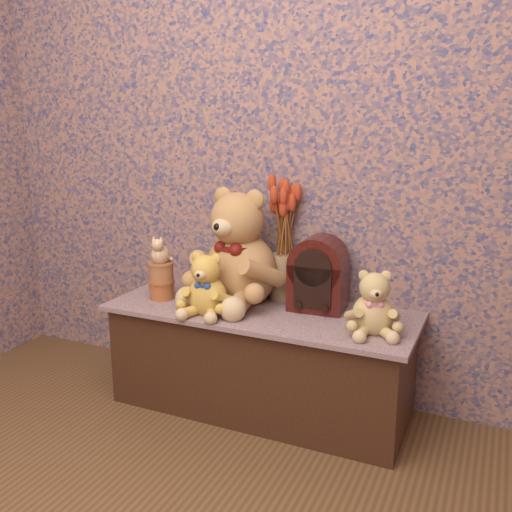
{
  "coord_description": "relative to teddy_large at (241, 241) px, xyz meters",
  "views": [
    {
      "loc": [
        0.91,
        -0.8,
        1.23
      ],
      "look_at": [
        0.0,
        1.2,
        0.69
      ],
      "focal_mm": 39.44,
      "sensor_mm": 36.0,
      "label": 1
    }
  ],
  "objects": [
    {
      "name": "cat_figurine",
      "position": [
        -0.33,
        -0.12,
        -0.04
      ],
      "size": [
        0.12,
        0.12,
        0.13
      ],
      "primitive_type": null,
      "rotation": [
        0.0,
        0.0,
        0.25
      ],
      "color": "silver",
      "rests_on": "biscuit_tin_upper"
    },
    {
      "name": "cathedral_radio",
      "position": [
        0.34,
        0.03,
        -0.11
      ],
      "size": [
        0.23,
        0.17,
        0.31
      ],
      "primitive_type": null,
      "rotation": [
        0.0,
        0.0,
        0.05
      ],
      "color": "black",
      "rests_on": "display_shelf"
    },
    {
      "name": "teddy_large",
      "position": [
        0.0,
        0.0,
        0.0
      ],
      "size": [
        0.51,
        0.57,
        0.53
      ],
      "primitive_type": null,
      "rotation": [
        0.0,
        0.0,
        -0.19
      ],
      "color": "#AB7842",
      "rests_on": "display_shelf"
    },
    {
      "name": "ceramic_vase",
      "position": [
        0.16,
        0.1,
        -0.17
      ],
      "size": [
        0.13,
        0.13,
        0.2
      ],
      "primitive_type": "cylinder",
      "rotation": [
        0.0,
        0.0,
        -0.12
      ],
      "color": "tan",
      "rests_on": "display_shelf"
    },
    {
      "name": "dried_stalks",
      "position": [
        0.16,
        0.1,
        0.13
      ],
      "size": [
        0.23,
        0.23,
        0.4
      ],
      "primitive_type": null,
      "rotation": [
        0.0,
        0.0,
        -0.1
      ],
      "color": "#BD3B1E",
      "rests_on": "ceramic_vase"
    },
    {
      "name": "biscuit_tin_lower",
      "position": [
        -0.33,
        -0.12,
        -0.23
      ],
      "size": [
        0.13,
        0.13,
        0.08
      ],
      "primitive_type": "cylinder",
      "rotation": [
        0.0,
        0.0,
        -0.26
      ],
      "color": "#BB7F36",
      "rests_on": "display_shelf"
    },
    {
      "name": "teddy_medium",
      "position": [
        -0.05,
        -0.21,
        -0.13
      ],
      "size": [
        0.24,
        0.28,
        0.27
      ],
      "primitive_type": null,
      "rotation": [
        0.0,
        0.0,
        0.08
      ],
      "color": "gold",
      "rests_on": "display_shelf"
    },
    {
      "name": "biscuit_tin_upper",
      "position": [
        -0.33,
        -0.12,
        -0.14
      ],
      "size": [
        0.11,
        0.11,
        0.08
      ],
      "primitive_type": "cylinder",
      "rotation": [
        0.0,
        0.0,
        0.05
      ],
      "color": "tan",
      "rests_on": "biscuit_tin_lower"
    },
    {
      "name": "teddy_small",
      "position": [
        0.61,
        -0.14,
        -0.14
      ],
      "size": [
        0.28,
        0.3,
        0.26
      ],
      "primitive_type": null,
      "rotation": [
        0.0,
        0.0,
        0.35
      ],
      "color": "tan",
      "rests_on": "display_shelf"
    },
    {
      "name": "display_shelf",
      "position": [
        0.13,
        -0.07,
        -0.49
      ],
      "size": [
        1.3,
        0.51,
        0.45
      ],
      "primitive_type": "cube",
      "color": "#384673",
      "rests_on": "ground"
    }
  ]
}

